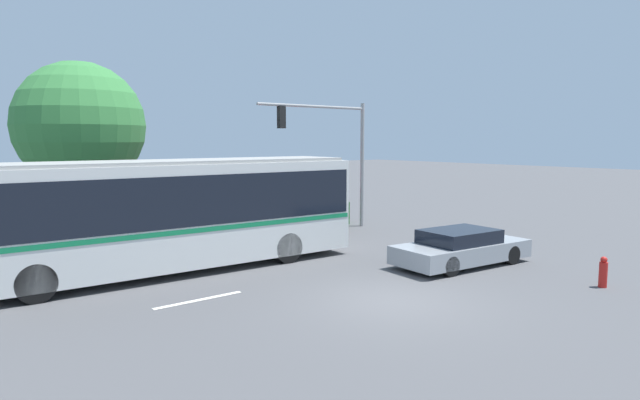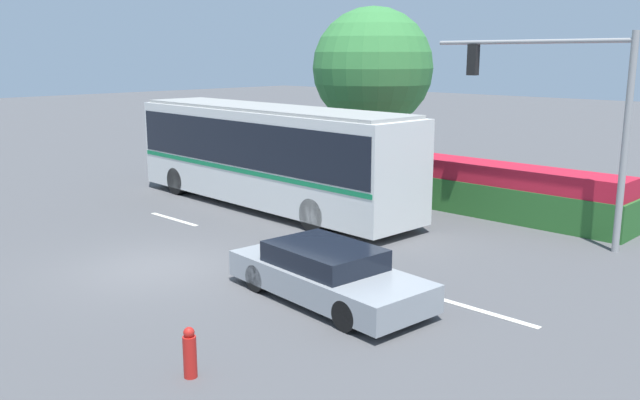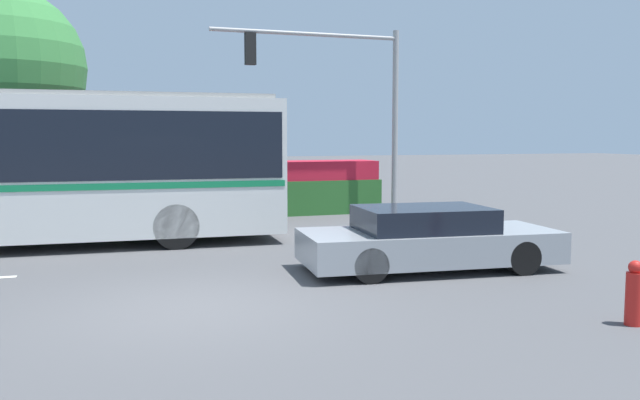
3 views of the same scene
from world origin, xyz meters
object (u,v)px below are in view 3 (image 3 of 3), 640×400
fire_hydrant (634,294)px  street_tree_left (3,67)px  sedan_foreground (428,239)px  traffic_light_pole (348,89)px  city_bus (11,160)px

fire_hydrant → street_tree_left: bearing=120.4°
street_tree_left → sedan_foreground: bearing=-54.1°
sedan_foreground → traffic_light_pole: 8.67m
city_bus → fire_hydrant: 12.50m
street_tree_left → city_bus: bearing=-83.0°
city_bus → sedan_foreground: city_bus is taller
street_tree_left → fire_hydrant: (9.14, -15.59, -4.15)m
traffic_light_pole → street_tree_left: size_ratio=0.83×
traffic_light_pole → street_tree_left: (-9.81, 3.64, 0.67)m
city_bus → traffic_light_pole: size_ratio=2.06×
traffic_light_pole → fire_hydrant: bearing=86.8°
traffic_light_pole → street_tree_left: street_tree_left is taller
city_bus → street_tree_left: 6.97m
street_tree_left → fire_hydrant: 18.54m
city_bus → traffic_light_pole: (9.02, 2.78, 1.95)m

